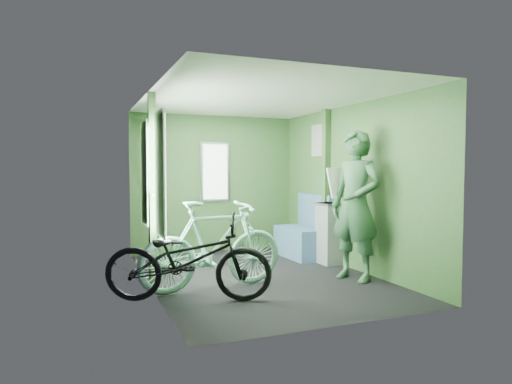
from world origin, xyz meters
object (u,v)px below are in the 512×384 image
Objects in this scene: bicycle_black at (189,302)px; bicycle_mint at (214,291)px; passenger at (356,205)px; waste_box at (329,233)px; bench_seat at (303,238)px.

bicycle_mint is at bearing -26.52° from bicycle_black.
bicycle_mint is at bearing -116.49° from passenger.
waste_box is at bearing -43.10° from bicycle_black.
bicycle_mint is 1.76× the size of bench_seat.
passenger reaches higher than bicycle_black.
bicycle_black is 2.68m from waste_box.
passenger is at bearing -64.08° from bicycle_black.
bicycle_black is at bearing -144.64° from bench_seat.
passenger is 1.89× the size of bench_seat.
waste_box is 0.91× the size of bench_seat.
waste_box reaches higher than bicycle_mint.
bicycle_black is 1.00× the size of bicycle_mint.
waste_box is at bearing -81.69° from bench_seat.
bicycle_black is at bearing -154.33° from waste_box.
bench_seat is at bearing 100.58° from waste_box.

